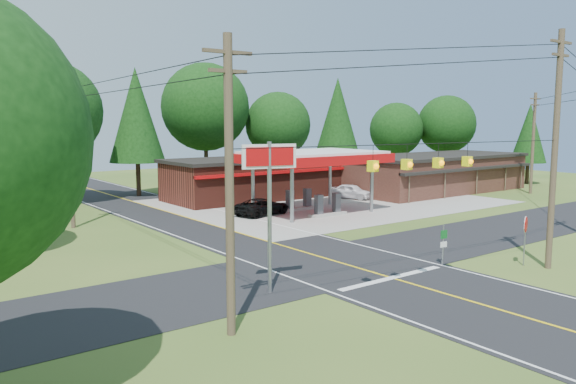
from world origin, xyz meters
TOP-DOWN VIEW (x-y plane):
  - ground at (0.00, 0.00)m, footprint 120.00×120.00m
  - main_highway at (0.00, 0.00)m, footprint 8.00×120.00m
  - cross_road at (0.00, 0.00)m, footprint 70.00×7.00m
  - lane_center_yellow at (0.00, 0.00)m, footprint 0.15×110.00m
  - gas_canopy at (9.00, 13.00)m, footprint 10.60×7.40m
  - convenience_store at (10.00, 22.98)m, footprint 16.40×7.55m
  - strip_building at (28.00, 15.98)m, footprint 20.40×8.75m
  - utility_pole_near_right at (7.50, -7.00)m, footprint 1.80×0.30m
  - utility_pole_near_left at (-9.50, -5.00)m, footprint 1.80×0.30m
  - utility_pole_far_left at (-8.00, 18.00)m, footprint 1.80×0.30m
  - utility_pole_far_right at (34.00, 9.00)m, footprint 1.80×0.30m
  - utility_pole_north at (-6.50, 35.00)m, footprint 0.30×0.30m
  - overhead_beacons at (-1.00, -6.00)m, footprint 17.04×2.04m
  - treeline_backdrop at (0.82, 24.01)m, footprint 70.27×51.59m
  - suv_car at (5.19, 14.50)m, footprint 5.55×5.55m
  - sedan_car at (17.00, 17.00)m, footprint 5.14×5.14m
  - big_stop_sign at (-5.77, -2.01)m, footprint 2.32×0.64m
  - octagonal_stop_sign at (7.00, -6.01)m, footprint 0.83×0.37m
  - route_sign_post at (3.80, -3.52)m, footprint 0.42×0.11m

SIDE VIEW (x-z plane):
  - ground at x=0.00m, z-range 0.00..0.00m
  - main_highway at x=0.00m, z-range 0.00..0.02m
  - cross_road at x=0.00m, z-range 0.00..0.03m
  - lane_center_yellow at x=0.00m, z-range 0.02..0.03m
  - suv_car at x=5.19m, z-range 0.00..1.30m
  - sedan_car at x=17.00m, z-range 0.00..1.38m
  - route_sign_post at x=3.80m, z-range 0.19..2.26m
  - octagonal_stop_sign at x=7.00m, z-range 0.63..3.17m
  - strip_building at x=28.00m, z-range 0.01..3.81m
  - convenience_store at x=10.00m, z-range 0.02..3.82m
  - gas_canopy at x=9.00m, z-range 1.83..6.70m
  - big_stop_sign at x=-5.77m, z-range 1.50..7.88m
  - utility_pole_north at x=-6.50m, z-range 0.00..9.50m
  - utility_pole_near_left at x=-9.50m, z-range 0.20..10.20m
  - utility_pole_far_left at x=-8.00m, z-range 0.20..10.20m
  - utility_pole_far_right at x=34.00m, z-range 0.20..10.20m
  - utility_pole_near_right at x=7.50m, z-range 0.21..11.71m
  - overhead_beacons at x=-1.00m, z-range 5.70..6.73m
  - treeline_backdrop at x=0.82m, z-range 0.84..14.14m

